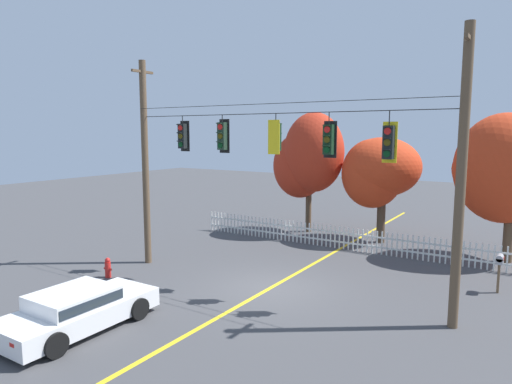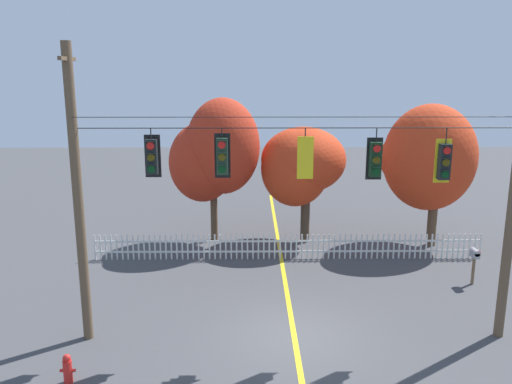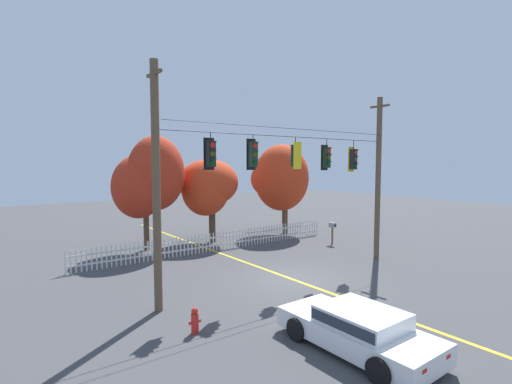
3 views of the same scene
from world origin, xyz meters
The scene contains 15 objects.
ground centered at (0.00, 0.00, 0.00)m, with size 80.00×80.00×0.00m, color #424244.
lane_centerline_stripe centered at (0.00, 0.00, 0.00)m, with size 0.16×36.00×0.01m, color gold.
signal_support_span centered at (0.00, 0.00, 4.23)m, with size 12.21×1.10×8.30m.
traffic_signal_westbound_side centered at (-3.91, 0.01, 5.30)m, with size 0.43×0.38×1.35m.
traffic_signal_northbound_primary centered at (-2.02, 0.01, 5.31)m, with size 0.43×0.38×1.37m.
traffic_signal_eastbound_side centered at (0.20, -0.01, 5.29)m, with size 0.43×0.38×1.35m.
traffic_signal_southbound_primary centered at (2.10, 0.01, 5.22)m, with size 0.43×0.38×1.43m.
traffic_signal_northbound_secondary centered at (3.98, 0.01, 5.15)m, with size 0.43×0.38×1.52m.
white_picket_fence centered at (0.28, 6.49, 0.53)m, with size 15.94×0.06×1.06m.
autumn_maple_near_fence centered at (-2.85, 8.74, 4.08)m, with size 4.02×3.12×6.50m.
autumn_maple_mid centered at (0.93, 8.84, 3.60)m, with size 3.79×3.61×5.21m.
autumn_oak_far_east centered at (6.44, 8.30, 3.91)m, with size 4.09×3.87×6.26m.
parked_car centered at (-2.79, -5.76, 0.61)m, with size 2.06×4.37×1.15m.
fire_hydrant centered at (-5.78, -2.25, 0.38)m, with size 0.38×0.22×0.76m.
roadside_mailbox centered at (6.79, 3.78, 1.09)m, with size 0.25×0.44×1.34m.
Camera 1 is at (7.83, -13.22, 5.43)m, focal length 31.84 mm.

